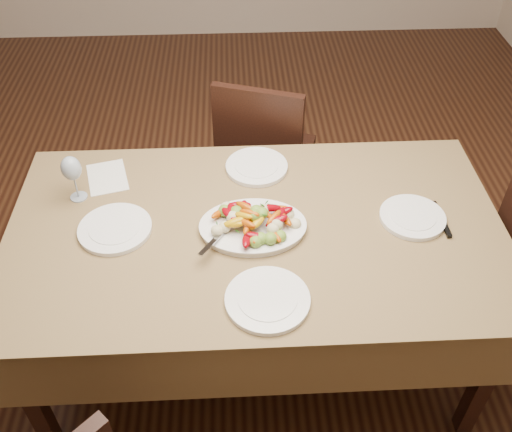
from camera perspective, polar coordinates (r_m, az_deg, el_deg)
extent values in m
plane|color=#361D10|center=(2.85, -4.24, -8.49)|extent=(6.00, 6.00, 0.00)
cube|color=brown|center=(2.38, 0.00, -7.85)|extent=(1.84, 1.05, 0.76)
ellipsoid|color=white|center=(2.08, -0.32, -1.19)|extent=(0.38, 0.28, 0.02)
cylinder|color=white|center=(2.15, -13.91, -1.27)|extent=(0.27, 0.27, 0.02)
cylinder|color=white|center=(2.21, 15.37, -0.13)|extent=(0.24, 0.24, 0.02)
cylinder|color=white|center=(2.36, 0.07, 4.93)|extent=(0.26, 0.26, 0.02)
cylinder|color=white|center=(1.86, 1.15, -8.38)|extent=(0.28, 0.28, 0.02)
cube|color=silver|center=(2.40, -14.65, 3.77)|extent=(0.20, 0.24, 0.00)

